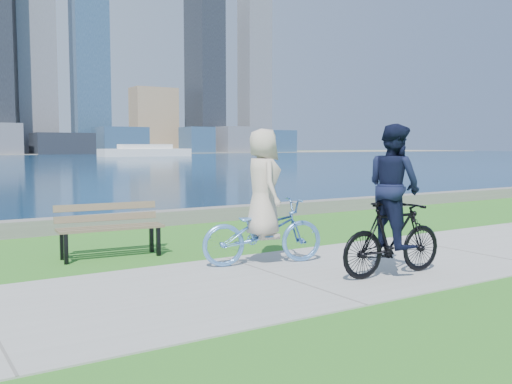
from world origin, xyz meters
TOP-DOWN VIEW (x-y plane):
  - ground at (0.00, 0.00)m, footprint 320.00×320.00m
  - concrete_path at (0.00, 0.00)m, footprint 80.00×3.50m
  - seawall at (0.00, 6.20)m, footprint 90.00×0.50m
  - ferry_far at (31.98, 86.26)m, footprint 15.46×4.42m
  - park_bench at (-1.64, 2.99)m, footprint 1.85×0.78m
  - cyclist_woman at (0.26, 0.96)m, footprint 1.19×2.16m
  - cyclist_man at (1.43, -0.79)m, footprint 0.74×1.88m

SIDE VIEW (x-z plane):
  - ground at x=0.00m, z-range 0.00..0.00m
  - concrete_path at x=0.00m, z-range 0.00..0.02m
  - seawall at x=0.00m, z-range 0.00..0.35m
  - park_bench at x=-1.64m, z-range 0.10..1.04m
  - cyclist_woman at x=0.26m, z-range -0.26..1.95m
  - ferry_far at x=31.98m, z-range -0.18..1.92m
  - cyclist_man at x=1.43m, z-range -0.16..2.10m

